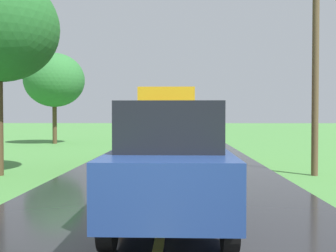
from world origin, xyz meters
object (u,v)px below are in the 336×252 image
object	(u,v)px
following_car	(171,162)
banana_truck_near	(167,125)
utility_pole_roadside	(316,42)
roadside_tree_near_left	(54,80)

from	to	relation	value
following_car	banana_truck_near	bearing A→B (deg)	92.41
banana_truck_near	utility_pole_roadside	distance (m)	5.70
roadside_tree_near_left	following_car	bearing A→B (deg)	-67.15
roadside_tree_near_left	following_car	size ratio (longest dim) A/B	1.45
banana_truck_near	roadside_tree_near_left	xyz separation A→B (m)	(-7.74, 11.16, 2.69)
utility_pole_roadside	roadside_tree_near_left	distance (m)	18.20
utility_pole_roadside	following_car	distance (m)	7.73
banana_truck_near	utility_pole_roadside	size ratio (longest dim) A/B	0.78
following_car	utility_pole_roadside	bearing A→B (deg)	53.76
utility_pole_roadside	following_car	world-z (taller)	utility_pole_roadside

